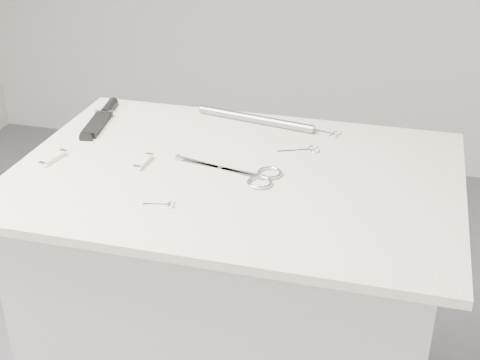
% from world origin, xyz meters
% --- Properties ---
extents(plinth, '(0.90, 0.60, 0.90)m').
position_xyz_m(plinth, '(0.00, 0.00, 0.45)').
color(plinth, '#B8B8B6').
rests_on(plinth, ground).
extents(display_board, '(1.00, 0.70, 0.02)m').
position_xyz_m(display_board, '(0.00, 0.00, 0.91)').
color(display_board, beige).
rests_on(display_board, plinth).
extents(large_shears, '(0.25, 0.12, 0.01)m').
position_xyz_m(large_shears, '(0.03, -0.01, 0.92)').
color(large_shears, silver).
rests_on(large_shears, display_board).
extents(embroidery_scissors_a, '(0.10, 0.06, 0.00)m').
position_xyz_m(embroidery_scissors_a, '(0.13, 0.15, 0.92)').
color(embroidery_scissors_a, silver).
rests_on(embroidery_scissors_a, display_board).
extents(embroidery_scissors_b, '(0.10, 0.05, 0.00)m').
position_xyz_m(embroidery_scissors_b, '(0.17, 0.27, 0.92)').
color(embroidery_scissors_b, silver).
rests_on(embroidery_scissors_b, display_board).
extents(tiny_scissors, '(0.07, 0.03, 0.00)m').
position_xyz_m(tiny_scissors, '(-0.10, -0.18, 0.92)').
color(tiny_scissors, silver).
rests_on(tiny_scissors, display_board).
extents(sheathed_knife, '(0.07, 0.24, 0.03)m').
position_xyz_m(sheathed_knife, '(-0.42, 0.20, 0.93)').
color(sheathed_knife, black).
rests_on(sheathed_knife, display_board).
extents(pocket_knife_a, '(0.03, 0.09, 0.01)m').
position_xyz_m(pocket_knife_a, '(-0.42, -0.06, 0.93)').
color(pocket_knife_a, silver).
rests_on(pocket_knife_a, display_board).
extents(pocket_knife_b, '(0.02, 0.08, 0.01)m').
position_xyz_m(pocket_knife_b, '(-0.21, -0.02, 0.92)').
color(pocket_knife_b, silver).
rests_on(pocket_knife_b, display_board).
extents(metal_rail, '(0.32, 0.08, 0.02)m').
position_xyz_m(metal_rail, '(-0.02, 0.29, 0.93)').
color(metal_rail, gray).
rests_on(metal_rail, display_board).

